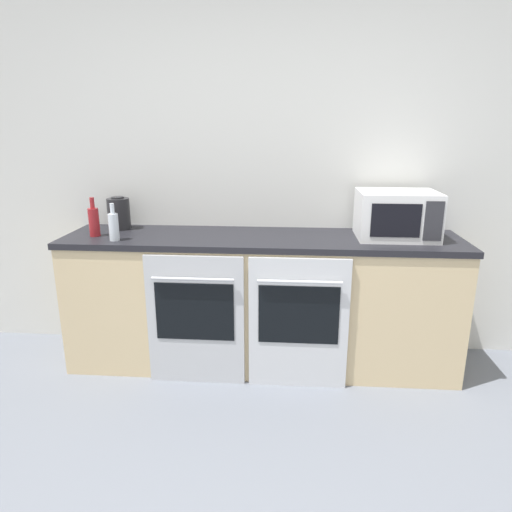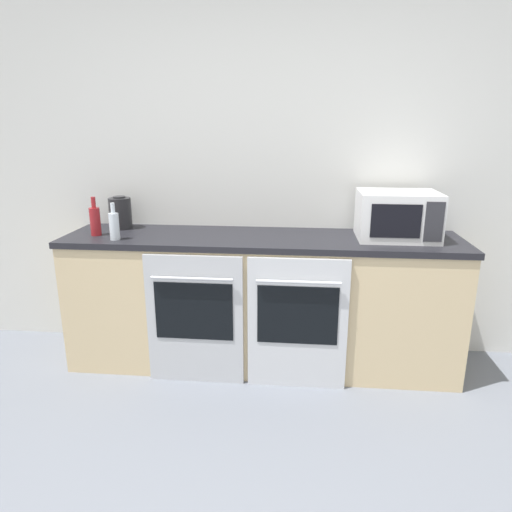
# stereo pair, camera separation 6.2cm
# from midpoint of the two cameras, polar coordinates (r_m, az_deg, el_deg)

# --- Properties ---
(wall_back) EXTENTS (10.00, 0.06, 2.60)m
(wall_back) POSITION_cam_midpoint_polar(r_m,az_deg,el_deg) (3.27, 1.76, 10.40)
(wall_back) COLOR silver
(wall_back) RESTS_ON ground_plane
(counter_back) EXTENTS (2.62, 0.61, 0.91)m
(counter_back) POSITION_cam_midpoint_polar(r_m,az_deg,el_deg) (3.16, 1.23, -5.59)
(counter_back) COLOR #D1B789
(counter_back) RESTS_ON ground_plane
(oven_left) EXTENTS (0.62, 0.06, 0.86)m
(oven_left) POSITION_cam_midpoint_polar(r_m,az_deg,el_deg) (2.94, -7.07, -7.86)
(oven_left) COLOR #B7BABF
(oven_left) RESTS_ON ground_plane
(oven_right) EXTENTS (0.62, 0.06, 0.86)m
(oven_right) POSITION_cam_midpoint_polar(r_m,az_deg,el_deg) (2.87, 5.81, -8.39)
(oven_right) COLOR silver
(oven_right) RESTS_ON ground_plane
(microwave) EXTENTS (0.50, 0.39, 0.30)m
(microwave) POSITION_cam_midpoint_polar(r_m,az_deg,el_deg) (3.08, 17.80, 4.86)
(microwave) COLOR silver
(microwave) RESTS_ON counter_back
(bottle_red) EXTENTS (0.07, 0.07, 0.26)m
(bottle_red) POSITION_cam_midpoint_polar(r_m,az_deg,el_deg) (3.20, -18.94, 4.24)
(bottle_red) COLOR maroon
(bottle_red) RESTS_ON counter_back
(bottle_clear) EXTENTS (0.06, 0.06, 0.24)m
(bottle_clear) POSITION_cam_midpoint_polar(r_m,az_deg,el_deg) (3.04, -16.74, 3.69)
(bottle_clear) COLOR silver
(bottle_clear) RESTS_ON counter_back
(kettle) EXTENTS (0.15, 0.15, 0.23)m
(kettle) POSITION_cam_midpoint_polar(r_m,az_deg,el_deg) (3.36, -16.09, 5.19)
(kettle) COLOR #232326
(kettle) RESTS_ON counter_back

